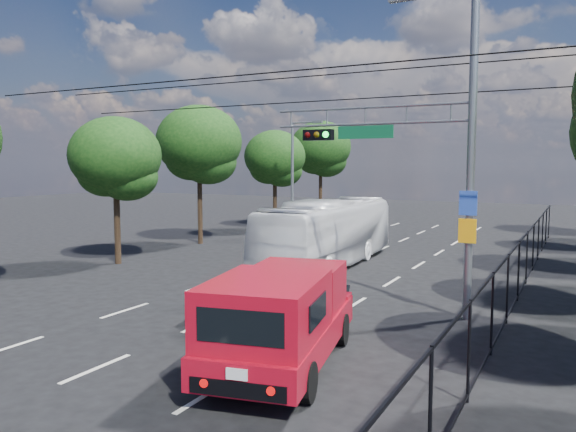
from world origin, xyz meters
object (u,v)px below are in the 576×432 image
Objects in this scene: signal_mast at (429,139)px; navy_hatchback at (247,289)px; white_van at (289,233)px; red_pickup at (282,315)px; white_bus at (328,233)px.

signal_mast is 7.05m from navy_hatchback.
white_van reaches higher than navy_hatchback.
red_pickup reaches higher than navy_hatchback.
red_pickup is at bearing -105.77° from signal_mast.
signal_mast is 9.21m from white_bus.
red_pickup is 18.25m from white_van.
red_pickup reaches higher than white_van.
red_pickup is 0.59× the size of white_bus.
white_bus is at bearing 97.29° from navy_hatchback.
red_pickup is (-1.69, -5.98, -4.06)m from signal_mast.
white_bus is 5.98m from white_van.
white_van is (-8.36, 16.22, -0.41)m from red_pickup.
red_pickup is at bearing -72.41° from white_bus.
signal_mast is 7.42m from red_pickup.
red_pickup is 1.33× the size of white_van.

